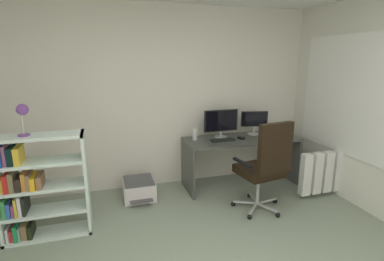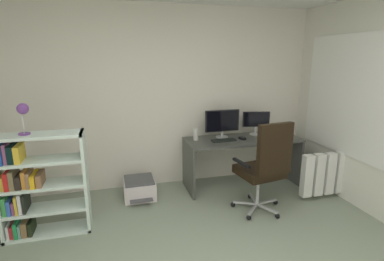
{
  "view_description": "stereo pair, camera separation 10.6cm",
  "coord_description": "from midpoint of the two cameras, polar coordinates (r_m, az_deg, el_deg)",
  "views": [
    {
      "loc": [
        -0.79,
        -1.58,
        1.89
      ],
      "look_at": [
        0.28,
        1.91,
        0.97
      ],
      "focal_mm": 27.8,
      "sensor_mm": 36.0,
      "label": 1
    },
    {
      "loc": [
        -0.68,
        -1.61,
        1.89
      ],
      "look_at": [
        0.28,
        1.91,
        0.97
      ],
      "focal_mm": 27.8,
      "sensor_mm": 36.0,
      "label": 2
    }
  ],
  "objects": [
    {
      "name": "wall_back",
      "position": [
        4.35,
        -7.1,
        6.09
      ],
      "size": [
        4.57,
        0.1,
        2.59
      ],
      "primitive_type": "cube",
      "color": "silver",
      "rests_on": "ground"
    },
    {
      "name": "printer",
      "position": [
        4.21,
        -10.87,
        -10.93
      ],
      "size": [
        0.42,
        0.53,
        0.26
      ],
      "color": "silver",
      "rests_on": "ground"
    },
    {
      "name": "keyboard",
      "position": [
        4.22,
        5.2,
        -1.84
      ],
      "size": [
        0.35,
        0.14,
        0.02
      ],
      "primitive_type": "cube",
      "rotation": [
        0.0,
        0.0,
        0.04
      ],
      "color": "black",
      "rests_on": "desk"
    },
    {
      "name": "office_chair",
      "position": [
        3.67,
        13.07,
        -6.28
      ],
      "size": [
        0.63,
        0.66,
        1.17
      ],
      "color": "#B7BABC",
      "rests_on": "ground"
    },
    {
      "name": "desk",
      "position": [
        4.45,
        8.73,
        -3.66
      ],
      "size": [
        1.67,
        0.62,
        0.73
      ],
      "color": "#464944",
      "rests_on": "ground"
    },
    {
      "name": "bookshelf",
      "position": [
        3.57,
        -28.86,
        -9.63
      ],
      "size": [
        0.87,
        0.29,
        1.12
      ],
      "color": "silver",
      "rests_on": "ground"
    },
    {
      "name": "desktop_speaker",
      "position": [
        4.22,
        -0.15,
        -0.73
      ],
      "size": [
        0.07,
        0.07,
        0.17
      ],
      "primitive_type": "cylinder",
      "color": "silver",
      "rests_on": "desk"
    },
    {
      "name": "radiator",
      "position": [
        4.54,
        24.69,
        -7.11
      ],
      "size": [
        1.0,
        0.1,
        0.58
      ],
      "color": "white",
      "rests_on": "ground"
    },
    {
      "name": "monitor_main",
      "position": [
        4.36,
        4.89,
        1.71
      ],
      "size": [
        0.52,
        0.18,
        0.41
      ],
      "color": "#B2B5B7",
      "rests_on": "desk"
    },
    {
      "name": "desk_lamp",
      "position": [
        3.36,
        -30.55,
        2.9
      ],
      "size": [
        0.13,
        0.11,
        0.32
      ],
      "color": "#713E93",
      "rests_on": "bookshelf"
    },
    {
      "name": "monitor_secondary",
      "position": [
        4.59,
        11.21,
        1.89
      ],
      "size": [
        0.4,
        0.18,
        0.35
      ],
      "color": "#B2B5B7",
      "rests_on": "desk"
    },
    {
      "name": "window_frame",
      "position": [
        4.36,
        26.96,
        6.03
      ],
      "size": [
        0.02,
        1.6,
        1.55
      ],
      "primitive_type": "cube",
      "color": "white"
    },
    {
      "name": "window_pane",
      "position": [
        4.37,
        27.03,
        6.03
      ],
      "size": [
        0.01,
        1.52,
        1.47
      ],
      "primitive_type": "cube",
      "color": "white"
    },
    {
      "name": "computer_mouse",
      "position": [
        4.34,
        8.72,
        -1.42
      ],
      "size": [
        0.08,
        0.11,
        0.03
      ],
      "primitive_type": "cube",
      "rotation": [
        0.0,
        0.0,
        0.27
      ],
      "color": "black",
      "rests_on": "desk"
    }
  ]
}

